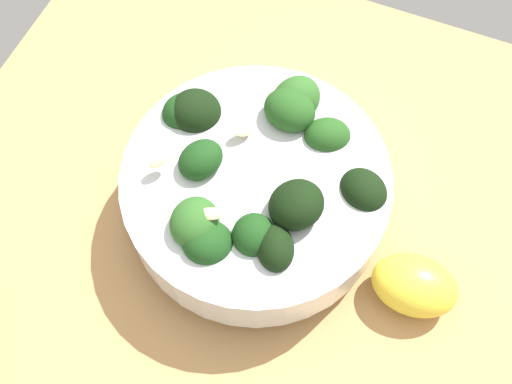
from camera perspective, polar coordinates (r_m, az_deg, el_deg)
name	(u,v)px	position (r cm, az deg, el deg)	size (l,w,h in cm)	color
ground_plane	(257,267)	(56.16, 0.12, -6.94)	(63.97, 63.97, 4.29)	tan
bowl_of_broccoli	(256,187)	(51.63, 0.00, 0.49)	(22.12, 22.07, 11.08)	white
lemon_wedge	(415,285)	(52.71, 14.41, -8.31)	(7.11, 5.20, 4.36)	yellow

